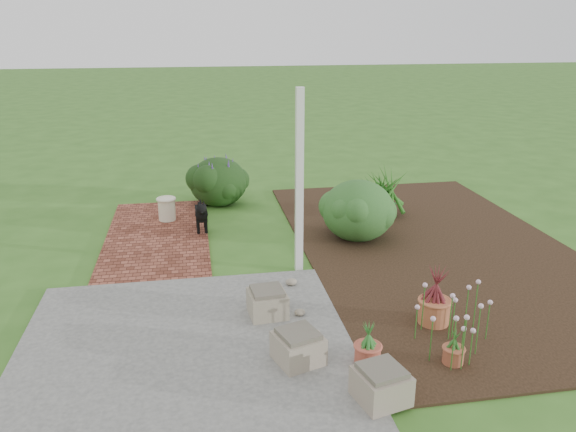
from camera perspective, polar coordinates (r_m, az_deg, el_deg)
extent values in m
plane|color=#34641F|center=(7.71, -0.96, -5.97)|extent=(80.00, 80.00, 0.00)
cube|color=#595957|center=(6.09, -10.34, -13.40)|extent=(3.50, 3.50, 0.04)
cube|color=#59291C|center=(9.26, -13.12, -1.96)|extent=(1.60, 3.50, 0.04)
cube|color=black|center=(8.83, 14.78, -3.17)|extent=(4.00, 7.00, 0.03)
cube|color=white|center=(7.41, 1.16, 3.32)|extent=(0.10, 0.10, 2.50)
cube|color=gray|center=(5.30, 9.44, -16.67)|extent=(0.52, 0.52, 0.28)
cube|color=gray|center=(5.74, 1.04, -13.28)|extent=(0.54, 0.54, 0.29)
cube|color=gray|center=(6.57, -2.10, -8.88)|extent=(0.46, 0.46, 0.28)
cube|color=black|center=(9.21, -8.81, 0.27)|extent=(0.19, 0.41, 0.18)
cylinder|color=black|center=(9.13, -9.10, -1.18)|extent=(0.05, 0.05, 0.20)
cylinder|color=black|center=(9.14, -8.33, -1.13)|extent=(0.05, 0.05, 0.20)
cylinder|color=black|center=(9.41, -9.17, -0.57)|extent=(0.05, 0.05, 0.20)
cylinder|color=black|center=(9.41, -8.42, -0.53)|extent=(0.05, 0.05, 0.20)
sphere|color=black|center=(8.93, -8.79, 0.67)|extent=(0.17, 0.17, 0.17)
cone|color=black|center=(9.38, -8.91, 1.40)|extent=(0.07, 0.13, 0.15)
cylinder|color=beige|center=(9.85, -12.21, 0.68)|extent=(0.37, 0.37, 0.38)
ellipsoid|color=#14431C|center=(8.82, 7.13, 0.73)|extent=(1.28, 1.28, 0.96)
cylinder|color=#AF603B|center=(6.63, 14.62, -9.34)|extent=(0.35, 0.35, 0.28)
cylinder|color=#A05236|center=(5.99, 16.44, -13.39)|extent=(0.23, 0.23, 0.17)
cylinder|color=#B2503C|center=(5.78, 8.08, -13.78)|extent=(0.34, 0.34, 0.22)
ellipsoid|color=black|center=(10.63, -7.11, 3.60)|extent=(1.41, 1.41, 0.92)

